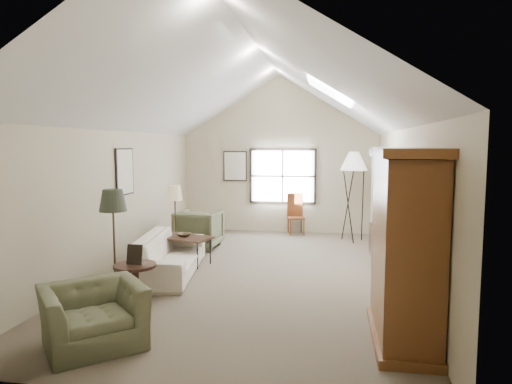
% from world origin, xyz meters
% --- Properties ---
extents(room_shell, '(5.01, 8.01, 4.00)m').
position_xyz_m(room_shell, '(0.00, 0.00, 3.21)').
color(room_shell, brown).
rests_on(room_shell, ground).
extents(window, '(1.72, 0.08, 1.42)m').
position_xyz_m(window, '(0.10, 3.96, 1.45)').
color(window, black).
rests_on(window, room_shell).
extents(skylight, '(0.80, 1.20, 0.52)m').
position_xyz_m(skylight, '(1.30, 0.90, 3.22)').
color(skylight, white).
rests_on(skylight, room_shell).
extents(wall_art, '(1.97, 3.71, 0.88)m').
position_xyz_m(wall_art, '(-1.88, 1.94, 1.73)').
color(wall_art, black).
rests_on(wall_art, room_shell).
extents(armoire, '(0.60, 1.50, 2.20)m').
position_xyz_m(armoire, '(2.18, -2.40, 1.10)').
color(armoire, brown).
rests_on(armoire, ground).
extents(tv_alcove, '(0.32, 1.30, 2.10)m').
position_xyz_m(tv_alcove, '(2.34, 1.60, 1.15)').
color(tv_alcove, white).
rests_on(tv_alcove, ground).
extents(media_console, '(0.34, 1.18, 0.60)m').
position_xyz_m(media_console, '(2.32, 1.60, 0.30)').
color(media_console, '#382316').
rests_on(media_console, ground).
extents(tv_panel, '(0.05, 0.90, 0.55)m').
position_xyz_m(tv_panel, '(2.32, 1.60, 0.92)').
color(tv_panel, black).
rests_on(tv_panel, media_console).
extents(sofa, '(1.23, 2.46, 0.69)m').
position_xyz_m(sofa, '(-1.44, -0.24, 0.34)').
color(sofa, silver).
rests_on(sofa, ground).
extents(armchair_near, '(1.41, 1.40, 0.69)m').
position_xyz_m(armchair_near, '(-1.25, -3.13, 0.34)').
color(armchair_near, '#5D6345').
rests_on(armchair_near, ground).
extents(armchair_far, '(0.94, 0.97, 0.84)m').
position_xyz_m(armchair_far, '(-1.50, 1.81, 0.42)').
color(armchair_far, '#555D41').
rests_on(armchair_far, ground).
extents(coffee_table, '(1.15, 0.85, 0.52)m').
position_xyz_m(coffee_table, '(-1.39, 0.46, 0.26)').
color(coffee_table, '#392517').
rests_on(coffee_table, ground).
extents(bowl, '(0.31, 0.31, 0.06)m').
position_xyz_m(bowl, '(-1.39, 0.46, 0.55)').
color(bowl, '#3A2A17').
rests_on(bowl, coffee_table).
extents(side_table, '(0.67, 0.67, 0.59)m').
position_xyz_m(side_table, '(-1.34, -1.84, 0.30)').
color(side_table, '#341E15').
rests_on(side_table, ground).
extents(side_chair, '(0.49, 0.49, 1.03)m').
position_xyz_m(side_chair, '(0.48, 3.70, 0.51)').
color(side_chair, brown).
rests_on(side_chair, ground).
extents(tripod_lamp, '(0.80, 0.80, 2.13)m').
position_xyz_m(tripod_lamp, '(1.84, 3.05, 1.07)').
color(tripod_lamp, silver).
rests_on(tripod_lamp, ground).
extents(dark_lamp, '(0.44, 0.44, 1.65)m').
position_xyz_m(dark_lamp, '(-1.74, -1.64, 0.82)').
color(dark_lamp, black).
rests_on(dark_lamp, ground).
extents(tan_lamp, '(0.33, 0.33, 1.48)m').
position_xyz_m(tan_lamp, '(-1.74, 0.96, 0.74)').
color(tan_lamp, tan).
rests_on(tan_lamp, ground).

